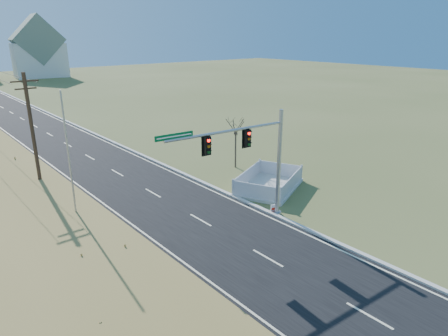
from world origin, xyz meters
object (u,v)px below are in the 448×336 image
Objects in this scene: fence_enclosure at (269,185)px; bare_tree at (236,125)px; traffic_signal_mast at (257,157)px; flagpole at (72,178)px; open_sign at (274,209)px.

fence_enclosure is 6.82m from bare_tree.
flagpole is (-9.20, 6.06, -0.94)m from traffic_signal_mast.
flagpole is (-11.05, 5.96, 3.09)m from open_sign.
fence_enclosure is at bearing 73.51° from open_sign.
flagpole is at bearing 151.19° from traffic_signal_mast.
traffic_signal_mast reaches higher than bare_tree.
flagpole is at bearing 145.07° from fence_enclosure.
open_sign is at bearing -116.42° from bare_tree.
bare_tree is at bearing 59.67° from traffic_signal_mast.
fence_enclosure is at bearing 40.12° from traffic_signal_mast.
bare_tree is at bearing 88.50° from open_sign.
fence_enclosure is 0.80× the size of flagpole.
open_sign is 12.94m from flagpole.
flagpole is at bearing -169.19° from bare_tree.
open_sign is 0.07× the size of flagpole.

